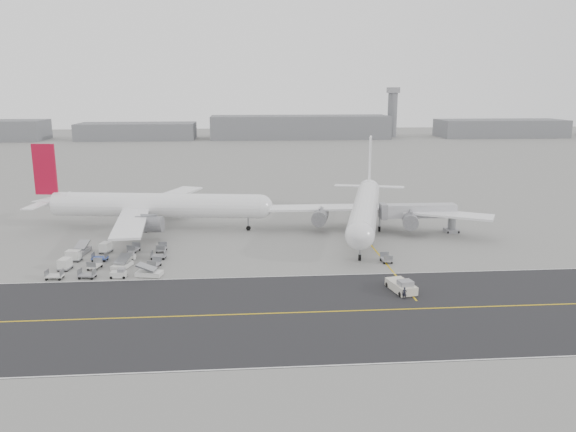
{
  "coord_description": "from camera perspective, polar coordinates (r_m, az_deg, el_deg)",
  "views": [
    {
      "loc": [
        4.42,
        -92.27,
        31.28
      ],
      "look_at": [
        12.78,
        12.0,
        7.22
      ],
      "focal_mm": 35.0,
      "sensor_mm": 36.0,
      "label": 1
    }
  ],
  "objects": [
    {
      "name": "horizon_buildings",
      "position": [
        354.58,
        -0.43,
        7.89
      ],
      "size": [
        520.0,
        28.0,
        28.0
      ],
      "primitive_type": null,
      "color": "slate",
      "rests_on": "ground"
    },
    {
      "name": "gse_cluster",
      "position": [
        106.75,
        -17.44,
        -4.7
      ],
      "size": [
        26.81,
        26.11,
        2.13
      ],
      "primitive_type": null,
      "rotation": [
        0.0,
        0.0,
        -0.16
      ],
      "color": "gray",
      "rests_on": "ground"
    },
    {
      "name": "airliner_b",
      "position": [
        124.77,
        7.87,
        0.89
      ],
      "size": [
        52.83,
        54.03,
        19.01
      ],
      "rotation": [
        0.0,
        0.0,
        -0.25
      ],
      "color": "white",
      "rests_on": "ground"
    },
    {
      "name": "airliner_a",
      "position": [
        129.52,
        -13.77,
        1.09
      ],
      "size": [
        55.03,
        54.07,
        19.06
      ],
      "rotation": [
        0.0,
        0.0,
        1.43
      ],
      "color": "white",
      "rests_on": "ground"
    },
    {
      "name": "pushback_tug",
      "position": [
        90.23,
        11.47,
        -6.99
      ],
      "size": [
        3.93,
        7.84,
        2.21
      ],
      "rotation": [
        0.0,
        0.0,
        0.2
      ],
      "color": "beige",
      "rests_on": "ground"
    },
    {
      "name": "stray_dolly",
      "position": [
        104.62,
        9.94,
        -4.65
      ],
      "size": [
        1.83,
        2.81,
        1.67
      ],
      "primitive_type": null,
      "rotation": [
        0.0,
        0.0,
        0.06
      ],
      "color": "silver",
      "rests_on": "ground"
    },
    {
      "name": "jet_bridge",
      "position": [
        125.78,
        13.19,
        0.37
      ],
      "size": [
        17.53,
        3.52,
        6.62
      ],
      "rotation": [
        0.0,
        0.0,
        -0.02
      ],
      "color": "gray",
      "rests_on": "ground"
    },
    {
      "name": "taxiway",
      "position": [
        80.61,
        -3.85,
        -9.9
      ],
      "size": [
        220.0,
        59.0,
        0.03
      ],
      "color": "#252527",
      "rests_on": "ground"
    },
    {
      "name": "ground_crew_a",
      "position": [
        87.29,
        11.75,
        -7.68
      ],
      "size": [
        0.79,
        0.67,
        1.84
      ],
      "primitive_type": "imported",
      "rotation": [
        0.0,
        0.0,
        -0.42
      ],
      "color": "black",
      "rests_on": "ground"
    },
    {
      "name": "ground",
      "position": [
        97.53,
        -6.97,
        -5.85
      ],
      "size": [
        700.0,
        700.0,
        0.0
      ],
      "primitive_type": "plane",
      "color": "gray",
      "rests_on": "ground"
    },
    {
      "name": "control_tower",
      "position": [
        370.14,
        10.56,
        10.41
      ],
      "size": [
        7.0,
        7.0,
        31.25
      ],
      "color": "slate",
      "rests_on": "ground"
    }
  ]
}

